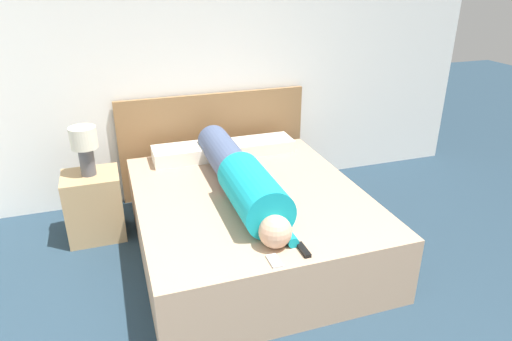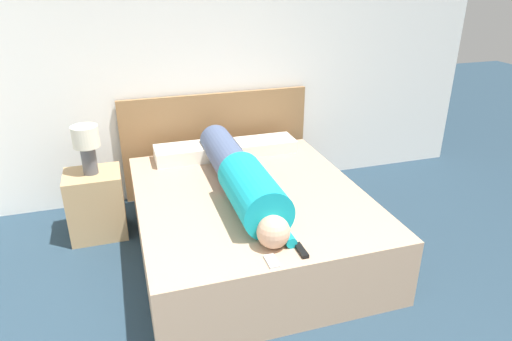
# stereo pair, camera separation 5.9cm
# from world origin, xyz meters

# --- Properties ---
(wall_back) EXTENTS (5.46, 0.06, 2.60)m
(wall_back) POSITION_xyz_m (0.00, 3.32, 1.30)
(wall_back) COLOR white
(wall_back) RESTS_ON ground_plane
(bed) EXTENTS (1.68, 1.96, 0.50)m
(bed) POSITION_xyz_m (0.02, 2.12, 0.25)
(bed) COLOR tan
(bed) RESTS_ON ground_plane
(headboard) EXTENTS (1.80, 0.04, 0.99)m
(headboard) POSITION_xyz_m (0.02, 3.25, 0.50)
(headboard) COLOR olive
(headboard) RESTS_ON ground_plane
(nightstand) EXTENTS (0.44, 0.38, 0.56)m
(nightstand) POSITION_xyz_m (-1.13, 2.72, 0.28)
(nightstand) COLOR tan
(nightstand) RESTS_ON ground_plane
(table_lamp) EXTENTS (0.20, 0.20, 0.40)m
(table_lamp) POSITION_xyz_m (-1.13, 2.72, 0.81)
(table_lamp) COLOR #4C4C51
(table_lamp) RESTS_ON nightstand
(person_lying) EXTENTS (0.33, 1.71, 0.33)m
(person_lying) POSITION_xyz_m (-0.05, 2.09, 0.65)
(person_lying) COLOR tan
(person_lying) RESTS_ON bed
(pillow_near_headboard) EXTENTS (0.56, 0.29, 0.13)m
(pillow_near_headboard) POSITION_xyz_m (-0.32, 2.91, 0.56)
(pillow_near_headboard) COLOR silver
(pillow_near_headboard) RESTS_ON bed
(pillow_second) EXTENTS (0.53, 0.29, 0.11)m
(pillow_second) POSITION_xyz_m (0.41, 2.91, 0.56)
(pillow_second) COLOR silver
(pillow_second) RESTS_ON bed
(tv_remote) EXTENTS (0.04, 0.15, 0.02)m
(tv_remote) POSITION_xyz_m (0.09, 1.27, 0.51)
(tv_remote) COLOR black
(tv_remote) RESTS_ON bed
(cell_phone) EXTENTS (0.06, 0.13, 0.01)m
(cell_phone) POSITION_xyz_m (-0.11, 1.23, 0.51)
(cell_phone) COLOR #B2B7BC
(cell_phone) RESTS_ON bed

